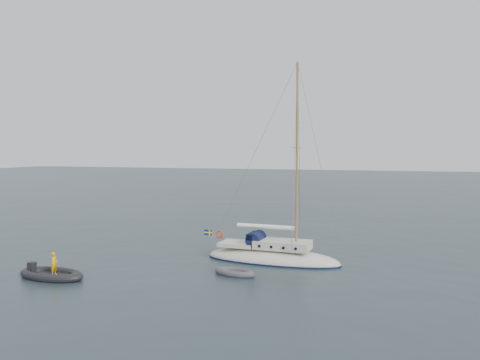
% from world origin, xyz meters
% --- Properties ---
extents(ground, '(300.00, 300.00, 0.00)m').
position_xyz_m(ground, '(0.00, 0.00, 0.00)').
color(ground, black).
rests_on(ground, ground).
extents(sailboat, '(9.39, 2.81, 13.36)m').
position_xyz_m(sailboat, '(-0.60, 2.83, 1.01)').
color(sailboat, beige).
rests_on(sailboat, ground).
extents(dinghy, '(2.60, 1.18, 0.37)m').
position_xyz_m(dinghy, '(-1.84, -1.11, 0.16)').
color(dinghy, '#535258').
rests_on(dinghy, ground).
extents(rib, '(4.18, 1.90, 1.54)m').
position_xyz_m(rib, '(-11.49, -5.09, 0.25)').
color(rib, black).
rests_on(rib, ground).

